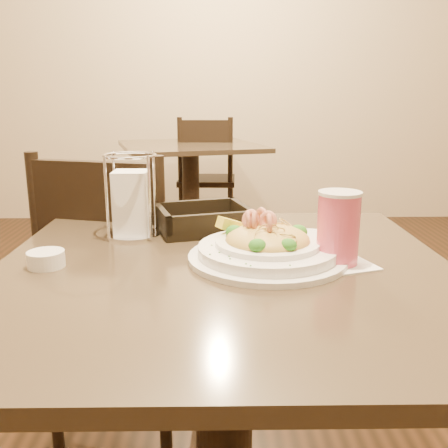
{
  "coord_description": "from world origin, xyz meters",
  "views": [
    {
      "loc": [
        -0.01,
        -0.92,
        1.07
      ],
      "look_at": [
        0.0,
        0.02,
        0.83
      ],
      "focal_mm": 40.0,
      "sensor_mm": 36.0,
      "label": 1
    }
  ],
  "objects_px": {
    "dining_chair_near": "(122,291)",
    "drink_glass": "(338,229)",
    "butter_ramekin": "(46,259)",
    "background_table": "(191,178)",
    "side_plate": "(308,238)",
    "bread_basket": "(203,222)",
    "main_table": "(224,376)",
    "dining_chair_far": "(207,175)",
    "pasta_bowl": "(267,247)",
    "napkin_caddy": "(132,201)"
  },
  "relations": [
    {
      "from": "background_table",
      "to": "bread_basket",
      "type": "height_order",
      "value": "bread_basket"
    },
    {
      "from": "drink_glass",
      "to": "side_plate",
      "type": "height_order",
      "value": "drink_glass"
    },
    {
      "from": "dining_chair_near",
      "to": "drink_glass",
      "type": "xyz_separation_m",
      "value": [
        0.52,
        -0.5,
        0.33
      ]
    },
    {
      "from": "dining_chair_far",
      "to": "napkin_caddy",
      "type": "bearing_deg",
      "value": 89.66
    },
    {
      "from": "dining_chair_near",
      "to": "pasta_bowl",
      "type": "bearing_deg",
      "value": 144.64
    },
    {
      "from": "background_table",
      "to": "dining_chair_near",
      "type": "bearing_deg",
      "value": -93.05
    },
    {
      "from": "drink_glass",
      "to": "side_plate",
      "type": "bearing_deg",
      "value": 98.32
    },
    {
      "from": "pasta_bowl",
      "to": "background_table",
      "type": "bearing_deg",
      "value": 96.4
    },
    {
      "from": "main_table",
      "to": "dining_chair_near",
      "type": "bearing_deg",
      "value": 120.87
    },
    {
      "from": "bread_basket",
      "to": "background_table",
      "type": "bearing_deg",
      "value": 93.72
    },
    {
      "from": "pasta_bowl",
      "to": "bread_basket",
      "type": "relative_size",
      "value": 1.35
    },
    {
      "from": "pasta_bowl",
      "to": "drink_glass",
      "type": "bearing_deg",
      "value": -10.09
    },
    {
      "from": "background_table",
      "to": "napkin_caddy",
      "type": "distance_m",
      "value": 2.34
    },
    {
      "from": "pasta_bowl",
      "to": "dining_chair_far",
      "type": "bearing_deg",
      "value": 93.63
    },
    {
      "from": "background_table",
      "to": "dining_chair_far",
      "type": "relative_size",
      "value": 1.19
    },
    {
      "from": "dining_chair_far",
      "to": "napkin_caddy",
      "type": "relative_size",
      "value": 4.76
    },
    {
      "from": "main_table",
      "to": "dining_chair_near",
      "type": "relative_size",
      "value": 0.97
    },
    {
      "from": "dining_chair_far",
      "to": "pasta_bowl",
      "type": "bearing_deg",
      "value": 96.02
    },
    {
      "from": "background_table",
      "to": "dining_chair_far",
      "type": "distance_m",
      "value": 0.28
    },
    {
      "from": "background_table",
      "to": "side_plate",
      "type": "distance_m",
      "value": 2.41
    },
    {
      "from": "pasta_bowl",
      "to": "bread_basket",
      "type": "xyz_separation_m",
      "value": [
        -0.13,
        0.24,
        -0.01
      ]
    },
    {
      "from": "dining_chair_near",
      "to": "bread_basket",
      "type": "xyz_separation_m",
      "value": [
        0.26,
        -0.24,
        0.28
      ]
    },
    {
      "from": "drink_glass",
      "to": "dining_chair_far",
      "type": "bearing_deg",
      "value": 96.34
    },
    {
      "from": "drink_glass",
      "to": "butter_ramekin",
      "type": "distance_m",
      "value": 0.57
    },
    {
      "from": "drink_glass",
      "to": "pasta_bowl",
      "type": "bearing_deg",
      "value": 169.91
    },
    {
      "from": "napkin_caddy",
      "to": "bread_basket",
      "type": "bearing_deg",
      "value": 16.43
    },
    {
      "from": "pasta_bowl",
      "to": "main_table",
      "type": "bearing_deg",
      "value": -157.88
    },
    {
      "from": "bread_basket",
      "to": "dining_chair_far",
      "type": "bearing_deg",
      "value": 90.95
    },
    {
      "from": "dining_chair_far",
      "to": "pasta_bowl",
      "type": "xyz_separation_m",
      "value": [
        0.18,
        -2.76,
        0.29
      ]
    },
    {
      "from": "background_table",
      "to": "napkin_caddy",
      "type": "bearing_deg",
      "value": -90.41
    },
    {
      "from": "dining_chair_far",
      "to": "drink_glass",
      "type": "xyz_separation_m",
      "value": [
        0.31,
        -2.79,
        0.33
      ]
    },
    {
      "from": "drink_glass",
      "to": "side_plate",
      "type": "xyz_separation_m",
      "value": [
        -0.02,
        0.17,
        -0.07
      ]
    },
    {
      "from": "side_plate",
      "to": "butter_ramekin",
      "type": "relative_size",
      "value": 2.01
    },
    {
      "from": "main_table",
      "to": "bread_basket",
      "type": "height_order",
      "value": "bread_basket"
    },
    {
      "from": "dining_chair_near",
      "to": "drink_glass",
      "type": "bearing_deg",
      "value": 151.68
    },
    {
      "from": "pasta_bowl",
      "to": "butter_ramekin",
      "type": "distance_m",
      "value": 0.43
    },
    {
      "from": "dining_chair_near",
      "to": "bread_basket",
      "type": "relative_size",
      "value": 3.65
    },
    {
      "from": "background_table",
      "to": "butter_ramekin",
      "type": "distance_m",
      "value": 2.56
    },
    {
      "from": "napkin_caddy",
      "to": "main_table",
      "type": "bearing_deg",
      "value": -46.5
    },
    {
      "from": "dining_chair_far",
      "to": "drink_glass",
      "type": "bearing_deg",
      "value": 98.73
    },
    {
      "from": "dining_chair_near",
      "to": "dining_chair_far",
      "type": "relative_size",
      "value": 1.0
    },
    {
      "from": "dining_chair_near",
      "to": "napkin_caddy",
      "type": "xyz_separation_m",
      "value": [
        0.09,
        -0.28,
        0.34
      ]
    },
    {
      "from": "drink_glass",
      "to": "butter_ramekin",
      "type": "height_order",
      "value": "drink_glass"
    },
    {
      "from": "dining_chair_far",
      "to": "pasta_bowl",
      "type": "relative_size",
      "value": 2.69
    },
    {
      "from": "bread_basket",
      "to": "pasta_bowl",
      "type": "bearing_deg",
      "value": -60.52
    },
    {
      "from": "background_table",
      "to": "bread_basket",
      "type": "xyz_separation_m",
      "value": [
        0.15,
        -2.27,
        0.26
      ]
    },
    {
      "from": "bread_basket",
      "to": "butter_ramekin",
      "type": "distance_m",
      "value": 0.4
    },
    {
      "from": "napkin_caddy",
      "to": "butter_ramekin",
      "type": "xyz_separation_m",
      "value": [
        -0.13,
        -0.22,
        -0.07
      ]
    },
    {
      "from": "drink_glass",
      "to": "bread_basket",
      "type": "distance_m",
      "value": 0.38
    },
    {
      "from": "dining_chair_far",
      "to": "bread_basket",
      "type": "relative_size",
      "value": 3.65
    }
  ]
}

